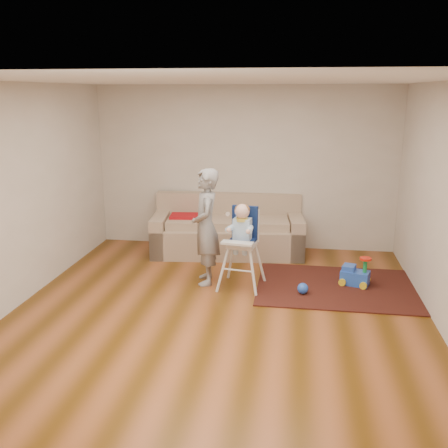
# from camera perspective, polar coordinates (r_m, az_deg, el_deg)

# --- Properties ---
(ground) EXTENTS (5.50, 5.50, 0.00)m
(ground) POSITION_cam_1_polar(r_m,az_deg,el_deg) (6.12, -0.56, -10.05)
(ground) COLOR #512F09
(ground) RESTS_ON ground
(room_envelope) EXTENTS (5.04, 5.52, 2.72)m
(room_envelope) POSITION_cam_1_polar(r_m,az_deg,el_deg) (6.11, 0.17, 8.25)
(room_envelope) COLOR beige
(room_envelope) RESTS_ON ground
(sofa) EXTENTS (2.51, 1.24, 0.94)m
(sofa) POSITION_cam_1_polar(r_m,az_deg,el_deg) (8.14, 0.43, -0.17)
(sofa) COLOR tan
(sofa) RESTS_ON ground
(side_table) EXTENTS (0.45, 0.45, 0.45)m
(side_table) POSITION_cam_1_polar(r_m,az_deg,el_deg) (8.49, -2.52, -1.26)
(side_table) COLOR black
(side_table) RESTS_ON ground
(area_rug) EXTENTS (2.12, 1.60, 0.02)m
(area_rug) POSITION_cam_1_polar(r_m,az_deg,el_deg) (7.02, 12.66, -7.00)
(area_rug) COLOR #331711
(area_rug) RESTS_ON ground
(ride_on_toy) EXTENTS (0.43, 0.37, 0.41)m
(ride_on_toy) POSITION_cam_1_polar(r_m,az_deg,el_deg) (7.07, 14.79, -5.14)
(ride_on_toy) COLOR blue
(ride_on_toy) RESTS_ON area_rug
(toy_ball) EXTENTS (0.14, 0.14, 0.14)m
(toy_ball) POSITION_cam_1_polar(r_m,az_deg,el_deg) (6.66, 9.00, -7.28)
(toy_ball) COLOR blue
(toy_ball) RESTS_ON area_rug
(high_chair) EXTENTS (0.61, 0.61, 1.17)m
(high_chair) POSITION_cam_1_polar(r_m,az_deg,el_deg) (6.69, 2.05, -2.70)
(high_chair) COLOR silver
(high_chair) RESTS_ON ground
(adult) EXTENTS (0.50, 0.65, 1.60)m
(adult) POSITION_cam_1_polar(r_m,az_deg,el_deg) (6.79, -2.09, -0.35)
(adult) COLOR gray
(adult) RESTS_ON ground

